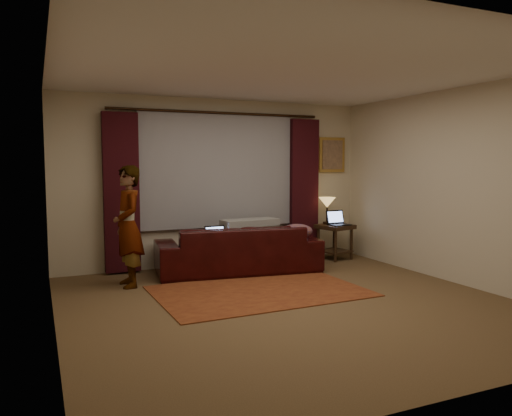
{
  "coord_description": "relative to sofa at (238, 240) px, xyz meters",
  "views": [
    {
      "loc": [
        -2.62,
        -4.96,
        1.61
      ],
      "look_at": [
        0.1,
        1.2,
        1.0
      ],
      "focal_mm": 35.0,
      "sensor_mm": 36.0,
      "label": 1
    }
  ],
  "objects": [
    {
      "name": "drape_left",
      "position": [
        -1.58,
        0.59,
        0.7
      ],
      "size": [
        0.5,
        0.14,
        2.3
      ],
      "primitive_type": "cube",
      "color": "black",
      "rests_on": "floor"
    },
    {
      "name": "wall_front",
      "position": [
        -0.08,
        -4.3,
        0.82
      ],
      "size": [
        5.0,
        0.02,
        2.6
      ],
      "primitive_type": "cube",
      "color": "beige",
      "rests_on": "ground"
    },
    {
      "name": "area_rug",
      "position": [
        -0.18,
        -1.16,
        -0.47
      ],
      "size": [
        2.6,
        1.77,
        0.01
      ],
      "primitive_type": "cube",
      "rotation": [
        0.0,
        0.0,
        0.03
      ],
      "color": "brown",
      "rests_on": "floor"
    },
    {
      "name": "sofa",
      "position": [
        0.0,
        0.0,
        0.0
      ],
      "size": [
        2.49,
        1.32,
        0.96
      ],
      "primitive_type": "imported",
      "rotation": [
        0.0,
        0.0,
        3.02
      ],
      "color": "black",
      "rests_on": "floor"
    },
    {
      "name": "ceiling",
      "position": [
        -0.08,
        -1.8,
        2.12
      ],
      "size": [
        5.0,
        5.0,
        0.02
      ],
      "primitive_type": "cube",
      "color": "silver",
      "rests_on": "ground"
    },
    {
      "name": "wall_left",
      "position": [
        -2.58,
        -1.8,
        0.82
      ],
      "size": [
        0.02,
        5.0,
        2.6
      ],
      "primitive_type": "cube",
      "color": "beige",
      "rests_on": "ground"
    },
    {
      "name": "drape_right",
      "position": [
        1.42,
        0.59,
        0.7
      ],
      "size": [
        0.5,
        0.14,
        2.3
      ],
      "primitive_type": "cube",
      "color": "black",
      "rests_on": "floor"
    },
    {
      "name": "floor",
      "position": [
        -0.08,
        -1.8,
        -0.48
      ],
      "size": [
        5.0,
        5.0,
        0.01
      ],
      "primitive_type": "cube",
      "color": "brown",
      "rests_on": "ground"
    },
    {
      "name": "picture_frame",
      "position": [
        2.02,
        0.67,
        1.27
      ],
      "size": [
        0.5,
        0.04,
        0.6
      ],
      "primitive_type": "cube",
      "color": "gold",
      "rests_on": "wall_back"
    },
    {
      "name": "curtain_rod",
      "position": [
        -0.08,
        0.59,
        1.9
      ],
      "size": [
        0.04,
        0.04,
        3.4
      ],
      "primitive_type": "cylinder",
      "color": "black",
      "rests_on": "wall_back"
    },
    {
      "name": "throw_blanket",
      "position": [
        0.26,
        0.17,
        0.48
      ],
      "size": [
        0.89,
        0.42,
        0.1
      ],
      "primitive_type": "cube",
      "rotation": [
        0.0,
        0.0,
        0.09
      ],
      "color": "gray",
      "rests_on": "sofa"
    },
    {
      "name": "end_table",
      "position": [
        1.85,
        0.27,
        -0.19
      ],
      "size": [
        0.61,
        0.61,
        0.58
      ],
      "primitive_type": "cube",
      "rotation": [
        0.0,
        0.0,
        0.25
      ],
      "color": "black",
      "rests_on": "floor"
    },
    {
      "name": "laptop_sofa",
      "position": [
        -0.35,
        -0.1,
        0.11
      ],
      "size": [
        0.32,
        0.35,
        0.22
      ],
      "primitive_type": null,
      "rotation": [
        0.0,
        0.0,
        0.05
      ],
      "color": "black",
      "rests_on": "sofa"
    },
    {
      "name": "wall_back",
      "position": [
        -0.08,
        0.7,
        0.82
      ],
      "size": [
        5.0,
        0.02,
        2.6
      ],
      "primitive_type": "cube",
      "color": "beige",
      "rests_on": "ground"
    },
    {
      "name": "person",
      "position": [
        -1.62,
        -0.22,
        0.31
      ],
      "size": [
        0.5,
        0.5,
        1.58
      ],
      "primitive_type": "imported",
      "rotation": [
        0.0,
        0.0,
        -1.49
      ],
      "color": "gray",
      "rests_on": "floor"
    },
    {
      "name": "laptop_table",
      "position": [
        1.87,
        0.17,
        0.22
      ],
      "size": [
        0.36,
        0.39,
        0.24
      ],
      "primitive_type": null,
      "rotation": [
        0.0,
        0.0,
        0.07
      ],
      "color": "black",
      "rests_on": "end_table"
    },
    {
      "name": "tiffany_lamp",
      "position": [
        1.77,
        0.39,
        0.33
      ],
      "size": [
        0.3,
        0.3,
        0.45
      ],
      "primitive_type": null,
      "rotation": [
        0.0,
        0.0,
        0.06
      ],
      "color": "olive",
      "rests_on": "end_table"
    },
    {
      "name": "wall_right",
      "position": [
        2.42,
        -1.8,
        0.82
      ],
      "size": [
        0.02,
        5.0,
        2.6
      ],
      "primitive_type": "cube",
      "color": "beige",
      "rests_on": "ground"
    },
    {
      "name": "sheer_curtain",
      "position": [
        -0.08,
        0.64,
        1.02
      ],
      "size": [
        2.5,
        0.05,
        1.8
      ],
      "primitive_type": "cube",
      "color": "gray",
      "rests_on": "wall_back"
    },
    {
      "name": "clothing_pile",
      "position": [
        0.83,
        -0.26,
        0.11
      ],
      "size": [
        0.55,
        0.45,
        0.21
      ],
      "primitive_type": "ellipsoid",
      "rotation": [
        0.0,
        0.0,
        0.13
      ],
      "color": "brown",
      "rests_on": "sofa"
    }
  ]
}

